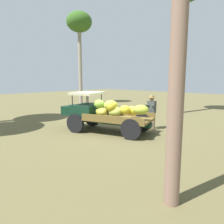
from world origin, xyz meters
The scene contains 4 objects.
ground_plane centered at (0.00, 0.00, 0.00)m, with size 60.00×60.00×0.00m, color brown.
truck centered at (0.41, 0.35, 0.95)m, with size 4.66×2.82×1.89m.
farmer centered at (-1.06, -1.66, 0.98)m, with size 0.52×0.48×1.73m.
forest_tree_6 centered at (10.22, -6.17, 7.61)m, with size 2.44×2.44×8.90m.
Camera 1 is at (-6.86, 7.41, 2.55)m, focal length 34.29 mm.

